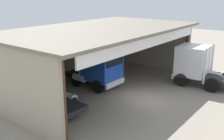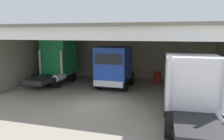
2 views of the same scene
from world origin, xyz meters
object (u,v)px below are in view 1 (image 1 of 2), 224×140
(truck_green_center_right_bay, at_px, (42,80))
(truck_blue_left_bay, at_px, (99,67))
(truck_white_yard_outside, at_px, (196,65))
(tool_cart, at_px, (119,60))
(oil_drum, at_px, (96,67))

(truck_green_center_right_bay, relative_size, truck_blue_left_bay, 1.05)
(truck_blue_left_bay, distance_m, truck_white_yard_outside, 8.16)
(truck_white_yard_outside, height_order, tool_cart, truck_white_yard_outside)
(truck_green_center_right_bay, xyz_separation_m, oil_drum, (8.47, 2.67, -1.45))
(truck_green_center_right_bay, bearing_deg, truck_blue_left_bay, -2.47)
(truck_blue_left_bay, xyz_separation_m, tool_cart, (6.59, 2.84, -1.26))
(truck_green_center_right_bay, bearing_deg, tool_cart, 13.95)
(truck_green_center_right_bay, xyz_separation_m, truck_blue_left_bay, (5.33, -0.49, -0.16))
(oil_drum, bearing_deg, truck_blue_left_bay, -134.73)
(truck_green_center_right_bay, height_order, truck_blue_left_bay, truck_green_center_right_bay)
(truck_blue_left_bay, bearing_deg, truck_white_yard_outside, 133.62)
(truck_green_center_right_bay, relative_size, tool_cart, 5.21)
(truck_blue_left_bay, distance_m, oil_drum, 4.64)
(truck_blue_left_bay, height_order, oil_drum, truck_blue_left_bay)
(truck_blue_left_bay, xyz_separation_m, oil_drum, (3.14, 3.17, -1.29))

